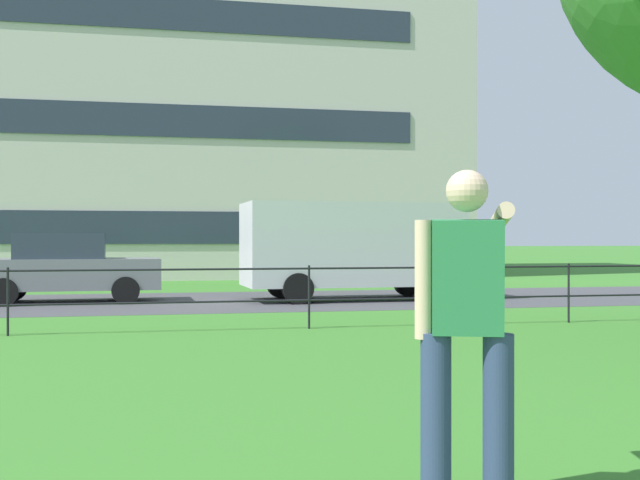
% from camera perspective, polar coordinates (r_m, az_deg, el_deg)
% --- Properties ---
extents(street_strip, '(80.00, 6.14, 0.01)m').
position_cam_1_polar(street_strip, '(18.35, -11.35, -4.34)').
color(street_strip, '#424247').
rests_on(street_strip, ground).
extents(park_fence, '(31.41, 0.04, 1.00)m').
position_cam_1_polar(park_fence, '(12.41, -11.00, -3.36)').
color(park_fence, black).
rests_on(park_fence, ground).
extents(person_thrower, '(0.69, 0.71, 1.77)m').
position_cam_1_polar(person_thrower, '(4.27, 10.37, -6.04)').
color(person_thrower, navy).
rests_on(person_thrower, ground).
extents(car_grey_center, '(4.06, 1.92, 1.54)m').
position_cam_1_polar(car_grey_center, '(18.72, -17.57, -1.88)').
color(car_grey_center, slate).
rests_on(car_grey_center, ground).
extents(panel_van_far_left, '(5.06, 2.23, 2.24)m').
position_cam_1_polar(panel_van_far_left, '(18.64, 2.36, -0.37)').
color(panel_van_far_left, silver).
rests_on(panel_van_far_left, ground).
extents(apartment_building_background, '(32.41, 11.23, 18.38)m').
position_cam_1_polar(apartment_building_background, '(34.10, -19.62, 13.26)').
color(apartment_building_background, beige).
rests_on(apartment_building_background, ground).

